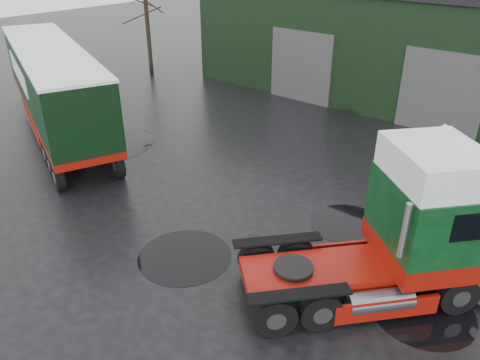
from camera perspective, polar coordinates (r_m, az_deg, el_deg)
name	(u,v)px	position (r m, az deg, el deg)	size (l,w,h in m)	color
ground	(213,243)	(15.16, -3.32, -7.66)	(100.00, 100.00, 0.00)	black
hero_tractor	(359,227)	(12.38, 14.35, -5.57)	(2.94, 6.94, 4.31)	#093314
trailer_left	(56,92)	(24.15, -21.54, 9.93)	(2.82, 13.77, 4.28)	silver
tree_left	(146,11)	(33.33, -11.36, 19.51)	(4.40, 4.40, 8.50)	black
puddle_0	(185,256)	(14.66, -6.75, -9.23)	(2.88, 2.88, 0.01)	black
puddle_1	(348,224)	(16.47, 12.99, -5.23)	(2.58, 2.58, 0.01)	black
puddle_2	(103,143)	(23.15, -16.32, 4.37)	(4.75, 4.75, 0.01)	black
puddle_4	(422,312)	(13.62, 21.35, -14.72)	(2.71, 2.71, 0.01)	black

